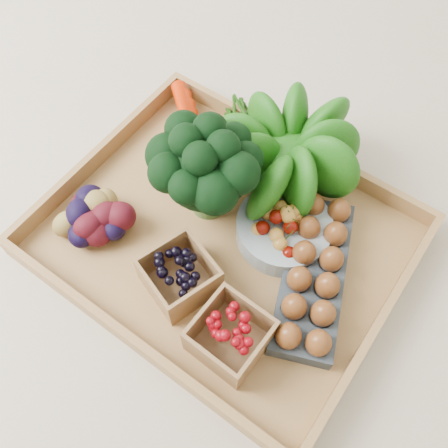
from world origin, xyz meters
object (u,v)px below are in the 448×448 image
Objects in this scene: tray at (224,240)px; cherry_bowl at (284,229)px; egg_carton at (313,276)px; broccoli at (207,183)px.

tray is 3.59× the size of cherry_bowl.
egg_carton is (0.08, -0.04, -0.00)m from cherry_bowl.
egg_carton is at bearing -27.62° from cherry_bowl.
broccoli is at bearing -168.78° from cherry_bowl.
broccoli is 1.15× the size of cherry_bowl.
tray is 2.09× the size of egg_carton.
tray is at bearing 164.93° from egg_carton.
cherry_bowl is (0.07, 0.06, 0.03)m from tray.
tray is at bearing -30.16° from broccoli.
cherry_bowl is at bearing 130.66° from egg_carton.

